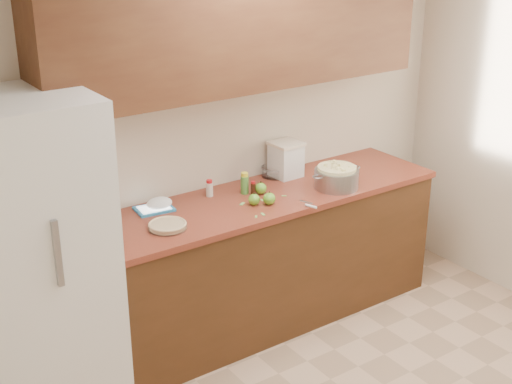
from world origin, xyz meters
TOP-DOWN VIEW (x-y plane):
  - room_shell at (0.00, 0.00)m, footprint 3.60×3.60m
  - counter_run at (0.00, 1.48)m, footprint 2.64×0.68m
  - upper_cabinets at (0.00, 1.63)m, footprint 2.60×0.34m
  - fridge at (-1.44, 1.44)m, footprint 0.70×0.70m
  - pie at (-0.69, 1.37)m, footprint 0.23×0.23m
  - colander at (0.54, 1.31)m, footprint 0.39×0.29m
  - flour_canister at (0.40, 1.68)m, footprint 0.21×0.21m
  - tablet at (-0.63, 1.66)m, footprint 0.24×0.19m
  - paring_knife at (0.20, 1.15)m, footprint 0.07×0.17m
  - lemon_bottle at (-0.01, 1.57)m, footprint 0.05×0.05m
  - cinnamon_shaker at (-0.23, 1.66)m, footprint 0.05×0.05m
  - vanilla_bottle at (0.02, 1.52)m, footprint 0.03×0.03m
  - mixing_bowl at (0.34, 1.72)m, footprint 0.19×0.19m
  - paper_towel at (-0.59, 1.67)m, footprint 0.19×0.17m
  - apple_left at (-0.08, 1.38)m, footprint 0.07×0.07m
  - apple_center at (0.07, 1.50)m, footprint 0.08×0.08m
  - apple_front at (0.01, 1.33)m, footprint 0.08×0.08m
  - peel_a at (0.01, 1.41)m, footprint 0.02×0.03m
  - peel_b at (0.17, 1.39)m, footprint 0.03×0.03m
  - peel_c at (-0.13, 1.43)m, footprint 0.05×0.04m
  - peel_d at (-0.17, 1.22)m, footprint 0.03×0.04m
  - peel_e at (-0.12, 1.22)m, footprint 0.03×0.04m

SIDE VIEW (x-z plane):
  - counter_run at x=0.00m, z-range 0.00..0.92m
  - fridge at x=-1.44m, z-range 0.00..1.80m
  - peel_a at x=0.01m, z-range 0.92..0.92m
  - peel_b at x=0.17m, z-range 0.92..0.92m
  - peel_c at x=-0.13m, z-range 0.92..0.92m
  - peel_d at x=-0.17m, z-range 0.92..0.92m
  - peel_e at x=-0.12m, z-range 0.92..0.92m
  - paring_knife at x=0.20m, z-range 0.92..0.94m
  - tablet at x=-0.63m, z-range 0.92..0.94m
  - pie at x=-0.69m, z-range 0.92..0.96m
  - paper_towel at x=-0.59m, z-range 0.92..0.99m
  - apple_left at x=-0.08m, z-range 0.91..1.00m
  - apple_center at x=0.07m, z-range 0.91..1.00m
  - apple_front at x=0.01m, z-range 0.91..1.00m
  - mixing_bowl at x=0.34m, z-range 0.92..1.00m
  - vanilla_bottle at x=0.02m, z-range 0.92..1.01m
  - cinnamon_shaker at x=-0.23m, z-range 0.92..1.03m
  - lemon_bottle at x=-0.01m, z-range 0.92..1.06m
  - colander at x=0.54m, z-range 0.92..1.06m
  - flour_canister at x=0.40m, z-range 0.92..1.17m
  - room_shell at x=0.00m, z-range -0.50..3.10m
  - upper_cabinets at x=0.00m, z-range 1.60..2.30m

